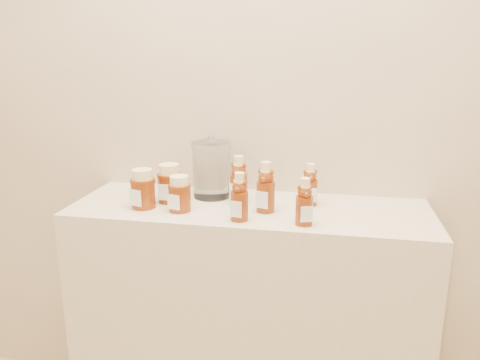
% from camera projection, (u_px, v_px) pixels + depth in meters
% --- Properties ---
extents(wall_back, '(3.50, 0.02, 2.70)m').
position_uv_depth(wall_back, '(259.00, 67.00, 1.64)').
color(wall_back, tan).
rests_on(wall_back, ground).
extents(display_table, '(1.20, 0.40, 0.90)m').
position_uv_depth(display_table, '(248.00, 325.00, 1.69)').
color(display_table, '#C9B793').
rests_on(display_table, ground).
extents(bear_bottle_back_left, '(0.07, 0.07, 0.19)m').
position_uv_depth(bear_bottle_back_left, '(239.00, 177.00, 1.59)').
color(bear_bottle_back_left, '#632107').
rests_on(bear_bottle_back_left, display_table).
extents(bear_bottle_back_mid, '(0.08, 0.08, 0.19)m').
position_uv_depth(bear_bottle_back_mid, '(266.00, 184.00, 1.50)').
color(bear_bottle_back_mid, '#632107').
rests_on(bear_bottle_back_mid, display_table).
extents(bear_bottle_back_right, '(0.07, 0.07, 0.16)m').
position_uv_depth(bear_bottle_back_right, '(310.00, 182.00, 1.57)').
color(bear_bottle_back_right, '#632107').
rests_on(bear_bottle_back_right, display_table).
extents(bear_bottle_front_left, '(0.07, 0.07, 0.17)m').
position_uv_depth(bear_bottle_front_left, '(239.00, 194.00, 1.42)').
color(bear_bottle_front_left, '#632107').
rests_on(bear_bottle_front_left, display_table).
extents(bear_bottle_front_right, '(0.07, 0.07, 0.16)m').
position_uv_depth(bear_bottle_front_right, '(305.00, 198.00, 1.39)').
color(bear_bottle_front_right, '#632107').
rests_on(bear_bottle_front_right, display_table).
extents(honey_jar_left, '(0.10, 0.10, 0.13)m').
position_uv_depth(honey_jar_left, '(143.00, 189.00, 1.55)').
color(honey_jar_left, '#632107').
rests_on(honey_jar_left, display_table).
extents(honey_jar_back, '(0.09, 0.09, 0.13)m').
position_uv_depth(honey_jar_back, '(170.00, 183.00, 1.61)').
color(honey_jar_back, '#632107').
rests_on(honey_jar_back, display_table).
extents(honey_jar_front, '(0.09, 0.09, 0.12)m').
position_uv_depth(honey_jar_front, '(180.00, 194.00, 1.51)').
color(honey_jar_front, '#632107').
rests_on(honey_jar_front, display_table).
extents(glass_canister, '(0.18, 0.18, 0.22)m').
position_uv_depth(glass_canister, '(212.00, 167.00, 1.65)').
color(glass_canister, white).
rests_on(glass_canister, display_table).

